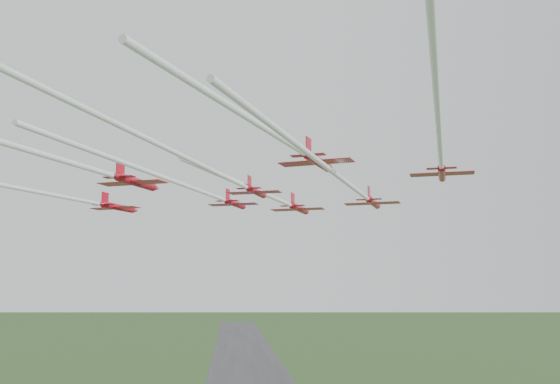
{
  "coord_description": "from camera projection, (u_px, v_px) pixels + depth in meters",
  "views": [
    {
      "loc": [
        -9.66,
        -95.39,
        40.16
      ],
      "look_at": [
        -1.93,
        0.65,
        54.87
      ],
      "focal_mm": 40.0,
      "sensor_mm": 36.0,
      "label": 1
    }
  ],
  "objects": [
    {
      "name": "jet_row4_right",
      "position": [
        291.0,
        145.0,
        65.48
      ],
      "size": [
        21.47,
        41.97,
        2.65
      ],
      "rotation": [
        0.0,
        0.0,
        -0.44
      ],
      "color": "red"
    },
    {
      "name": "runway",
      "position": [
        249.0,
        375.0,
        285.77
      ],
      "size": [
        38.0,
        900.0,
        0.04
      ],
      "primitive_type": "cube",
      "color": "#373739",
      "rests_on": "ground"
    },
    {
      "name": "jet_lead",
      "position": [
        279.0,
        200.0,
        104.38
      ],
      "size": [
        23.47,
        51.72,
        2.94
      ],
      "rotation": [
        0.0,
        0.0,
        -0.39
      ],
      "color": "red"
    },
    {
      "name": "jet_row2_left",
      "position": [
        197.0,
        190.0,
        91.71
      ],
      "size": [
        23.93,
        58.01,
        2.54
      ],
      "rotation": [
        0.0,
        0.0,
        -0.36
      ],
      "color": "red"
    },
    {
      "name": "jet_row3_right",
      "position": [
        440.0,
        143.0,
        67.54
      ],
      "size": [
        25.58,
        64.9,
        2.57
      ],
      "rotation": [
        0.0,
        0.0,
        -0.34
      ],
      "color": "red"
    },
    {
      "name": "jet_row3_mid",
      "position": [
        215.0,
        172.0,
        75.85
      ],
      "size": [
        23.09,
        58.07,
        2.33
      ],
      "rotation": [
        0.0,
        0.0,
        -0.35
      ],
      "color": "red"
    },
    {
      "name": "jet_row2_right",
      "position": [
        349.0,
        184.0,
        82.13
      ],
      "size": [
        28.79,
        64.55,
        2.63
      ],
      "rotation": [
        0.0,
        0.0,
        -0.39
      ],
      "color": "red"
    },
    {
      "name": "jet_row4_left",
      "position": [
        92.0,
        169.0,
        72.04
      ],
      "size": [
        20.21,
        43.34,
        2.72
      ],
      "rotation": [
        0.0,
        0.0,
        -0.4
      ],
      "color": "red"
    },
    {
      "name": "jet_row3_left",
      "position": [
        80.0,
        200.0,
        92.19
      ],
      "size": [
        20.97,
        39.54,
        2.47
      ],
      "rotation": [
        0.0,
        0.0,
        -0.46
      ],
      "color": "red"
    }
  ]
}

